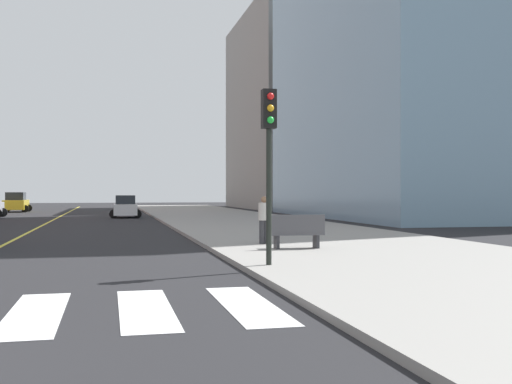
# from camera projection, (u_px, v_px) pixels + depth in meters

# --- Properties ---
(sidewalk_kerb_east) EXTENTS (10.00, 120.00, 0.15)m
(sidewalk_kerb_east) POSITION_uv_depth(u_px,v_px,m) (299.00, 235.00, 28.14)
(sidewalk_kerb_east) COLOR gray
(sidewalk_kerb_east) RESTS_ON ground
(lane_divider_paint) EXTENTS (0.16, 80.00, 0.01)m
(lane_divider_paint) POSITION_uv_depth(u_px,v_px,m) (54.00, 220.00, 44.83)
(lane_divider_paint) COLOR yellow
(lane_divider_paint) RESTS_ON ground
(parking_garage_concrete) EXTENTS (18.00, 24.00, 23.49)m
(parking_garage_concrete) POSITION_uv_depth(u_px,v_px,m) (315.00, 113.00, 77.32)
(parking_garage_concrete) COLOR gray
(parking_garage_concrete) RESTS_ON ground
(car_white_third) EXTENTS (2.47, 3.92, 1.74)m
(car_white_third) POSITION_uv_depth(u_px,v_px,m) (125.00, 207.00, 48.80)
(car_white_third) COLOR silver
(car_white_third) RESTS_ON ground
(car_yellow_fifth) EXTENTS (2.73, 4.38, 1.96)m
(car_yellow_fifth) POSITION_uv_depth(u_px,v_px,m) (16.00, 203.00, 62.13)
(car_yellow_fifth) COLOR gold
(car_yellow_fifth) RESTS_ON ground
(traffic_light_near_corner) EXTENTS (0.36, 0.41, 4.49)m
(traffic_light_near_corner) POSITION_uv_depth(u_px,v_px,m) (269.00, 141.00, 16.02)
(traffic_light_near_corner) COLOR black
(traffic_light_near_corner) RESTS_ON sidewalk_kerb_east
(park_bench) EXTENTS (1.82, 0.62, 1.12)m
(park_bench) POSITION_uv_depth(u_px,v_px,m) (297.00, 232.00, 20.64)
(park_bench) COLOR #47474C
(park_bench) RESTS_ON sidewalk_kerb_east
(pedestrian_waiting_east) EXTENTS (0.42, 0.42, 1.71)m
(pedestrian_waiting_east) POSITION_uv_depth(u_px,v_px,m) (264.00, 218.00, 22.55)
(pedestrian_waiting_east) COLOR #38383D
(pedestrian_waiting_east) RESTS_ON sidewalk_kerb_east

